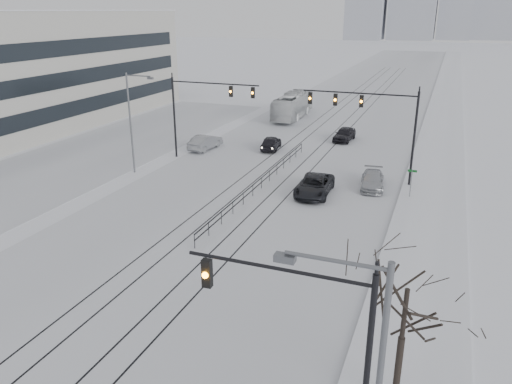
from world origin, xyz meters
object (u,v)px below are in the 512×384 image
sedan_nb_front (314,186)px  box_truck (293,106)px  sedan_sb_outer (205,142)px  sedan_nb_far (344,134)px  traffic_mast_near (317,334)px  sedan_sb_inner (271,143)px  bare_tree (406,302)px  sedan_nb_right (372,181)px

sedan_nb_front → box_truck: bearing=108.1°
sedan_sb_outer → box_truck: size_ratio=0.40×
sedan_nb_far → traffic_mast_near: bearing=-75.5°
sedan_sb_inner → traffic_mast_near: bearing=103.5°
sedan_sb_inner → sedan_nb_front: sedan_nb_front is taller
traffic_mast_near → sedan_nb_far: traffic_mast_near is taller
sedan_sb_outer → box_truck: 19.70m
traffic_mast_near → bare_tree: bearing=51.2°
traffic_mast_near → sedan_nb_right: bearing=94.5°
sedan_nb_far → box_truck: box_truck is taller
traffic_mast_near → sedan_sb_outer: traffic_mast_near is taller
sedan_nb_front → sedan_nb_far: sedan_nb_far is taller
bare_tree → sedan_nb_right: size_ratio=1.33×
sedan_sb_inner → sedan_nb_right: bearing=136.4°
sedan_sb_outer → sedan_nb_far: size_ratio=1.06×
sedan_nb_right → box_truck: 29.47m
bare_tree → sedan_sb_inner: bearing=116.7°
sedan_nb_right → box_truck: size_ratio=0.38×
bare_tree → sedan_sb_outer: bearing=127.2°
bare_tree → sedan_nb_right: bearing=100.6°
bare_tree → sedan_nb_right: bare_tree is taller
traffic_mast_near → bare_tree: (2.41, 3.00, -0.07)m
traffic_mast_near → box_truck: size_ratio=0.58×
sedan_sb_inner → sedan_sb_outer: size_ratio=0.90×
sedan_sb_outer → sedan_sb_inner: bearing=-154.3°
box_truck → sedan_sb_outer: bearing=77.1°
bare_tree → sedan_nb_front: bare_tree is taller
sedan_sb_inner → sedan_sb_outer: bearing=12.6°
sedan_sb_outer → box_truck: box_truck is taller
traffic_mast_near → sedan_nb_right: (-2.15, 27.46, -3.90)m
sedan_nb_front → sedan_nb_right: 5.29m
sedan_sb_outer → sedan_nb_right: bearing=166.9°
sedan_sb_inner → sedan_nb_far: sedan_nb_far is taller
traffic_mast_near → sedan_nb_far: bearing=100.1°
bare_tree → sedan_sb_inner: size_ratio=1.42×
traffic_mast_near → sedan_nb_far: (-7.62, 42.62, -3.79)m
sedan_nb_right → sedan_nb_far: (-5.47, 15.16, 0.10)m
bare_tree → sedan_nb_front: bearing=112.4°
traffic_mast_near → box_truck: 55.65m
sedan_sb_inner → sedan_sb_outer: sedan_sb_outer is taller
sedan_nb_front → sedan_nb_far: bearing=91.8°
traffic_mast_near → sedan_nb_right: size_ratio=1.53×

